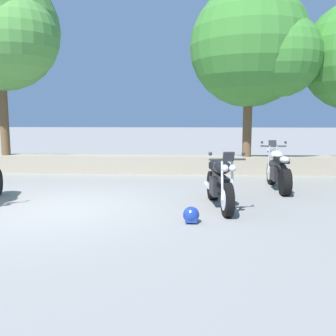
{
  "coord_description": "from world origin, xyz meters",
  "views": [
    {
      "loc": [
        2.69,
        -6.95,
        1.77
      ],
      "look_at": [
        2.2,
        1.2,
        0.65
      ],
      "focal_mm": 39.36,
      "sensor_mm": 36.0,
      "label": 1
    }
  ],
  "objects_px": {
    "rider_helmet": "(191,215)",
    "leafy_tree_mid_left": "(3,32)",
    "motorcycle_black_centre": "(220,183)",
    "leafy_tree_mid_right": "(256,49)",
    "motorcycle_silver_far_right": "(278,170)"
  },
  "relations": [
    {
      "from": "rider_helmet",
      "to": "leafy_tree_mid_left",
      "type": "relative_size",
      "value": 0.05
    },
    {
      "from": "leafy_tree_mid_left",
      "to": "rider_helmet",
      "type": "bearing_deg",
      "value": -43.28
    },
    {
      "from": "motorcycle_black_centre",
      "to": "leafy_tree_mid_right",
      "type": "relative_size",
      "value": 0.4
    },
    {
      "from": "motorcycle_black_centre",
      "to": "motorcycle_silver_far_right",
      "type": "bearing_deg",
      "value": 51.0
    },
    {
      "from": "rider_helmet",
      "to": "leafy_tree_mid_right",
      "type": "distance_m",
      "value": 6.89
    },
    {
      "from": "motorcycle_black_centre",
      "to": "leafy_tree_mid_left",
      "type": "xyz_separation_m",
      "value": [
        -6.45,
        4.41,
        3.93
      ]
    },
    {
      "from": "motorcycle_black_centre",
      "to": "leafy_tree_mid_left",
      "type": "height_order",
      "value": "leafy_tree_mid_left"
    },
    {
      "from": "motorcycle_black_centre",
      "to": "motorcycle_silver_far_right",
      "type": "height_order",
      "value": "same"
    },
    {
      "from": "leafy_tree_mid_left",
      "to": "motorcycle_black_centre",
      "type": "bearing_deg",
      "value": -34.36
    },
    {
      "from": "motorcycle_black_centre",
      "to": "leafy_tree_mid_right",
      "type": "xyz_separation_m",
      "value": [
        1.36,
        4.37,
        3.33
      ]
    },
    {
      "from": "motorcycle_silver_far_right",
      "to": "rider_helmet",
      "type": "height_order",
      "value": "motorcycle_silver_far_right"
    },
    {
      "from": "motorcycle_silver_far_right",
      "to": "leafy_tree_mid_left",
      "type": "xyz_separation_m",
      "value": [
        -8.03,
        2.45,
        3.93
      ]
    },
    {
      "from": "leafy_tree_mid_left",
      "to": "leafy_tree_mid_right",
      "type": "height_order",
      "value": "leafy_tree_mid_left"
    },
    {
      "from": "motorcycle_black_centre",
      "to": "motorcycle_silver_far_right",
      "type": "relative_size",
      "value": 1.0
    },
    {
      "from": "motorcycle_silver_far_right",
      "to": "leafy_tree_mid_right",
      "type": "distance_m",
      "value": 4.12
    }
  ]
}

